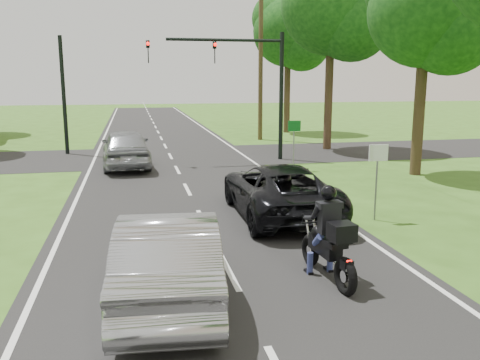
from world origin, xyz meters
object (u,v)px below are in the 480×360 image
dark_suv (278,190)px  traffic_signal (243,73)px  sign_green (294,133)px  silver_sedan (168,256)px  silver_suv (126,148)px  utility_pole_far (261,59)px  motorcycle_rider (329,243)px  sign_white (378,164)px

dark_suv → traffic_signal: bearing=-95.9°
traffic_signal → sign_green: (1.56, -3.02, -2.54)m
silver_sedan → silver_suv: (-0.85, 14.20, 0.06)m
traffic_signal → utility_pole_far: size_ratio=0.64×
motorcycle_rider → dark_suv: bearing=80.5°
silver_sedan → sign_green: bearing=-112.6°
motorcycle_rider → sign_white: 4.80m
traffic_signal → sign_white: size_ratio=3.00×
dark_suv → sign_white: bearing=158.5°
silver_sedan → utility_pole_far: 24.56m
sign_white → sign_green: size_ratio=1.00×
motorcycle_rider → sign_green: 12.18m
dark_suv → silver_sedan: silver_sedan is taller
silver_sedan → traffic_signal: (4.62, 15.00, 3.33)m
silver_sedan → silver_suv: 14.22m
sign_white → dark_suv: bearing=157.9°
motorcycle_rider → utility_pole_far: bearing=74.0°
dark_suv → silver_suv: silver_suv is taller
sign_green → traffic_signal: bearing=117.4°
silver_sedan → sign_white: size_ratio=2.26×
motorcycle_rider → utility_pole_far: (4.37, 22.78, 4.33)m
dark_suv → silver_sedan: size_ratio=1.12×
motorcycle_rider → dark_suv: motorcycle_rider is taller
motorcycle_rider → silver_sedan: size_ratio=0.46×
traffic_signal → sign_green: 4.24m
motorcycle_rider → traffic_signal: 15.23m
silver_sedan → dark_suv: bearing=-120.1°
dark_suv → motorcycle_rider: bearing=86.2°
sign_white → motorcycle_rider: bearing=-127.4°
silver_suv → sign_green: (7.04, -2.22, 0.73)m
sign_green → dark_suv: bearing=-111.2°
motorcycle_rider → utility_pole_far: size_ratio=0.22×
dark_suv → sign_white: size_ratio=2.54×
traffic_signal → sign_white: bearing=-83.0°
silver_suv → sign_white: (6.84, -10.22, 0.73)m
sign_white → silver_suv: bearing=123.8°
traffic_signal → utility_pole_far: (2.86, 8.00, 0.95)m
utility_pole_far → sign_white: bearing=-94.5°
traffic_signal → utility_pole_far: bearing=70.3°
silver_sedan → sign_white: sign_white is taller
motorcycle_rider → sign_white: bearing=47.5°
silver_sedan → traffic_signal: traffic_signal is taller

